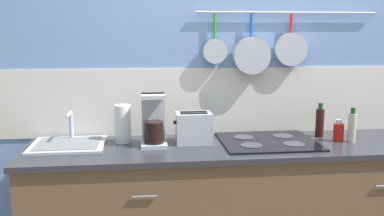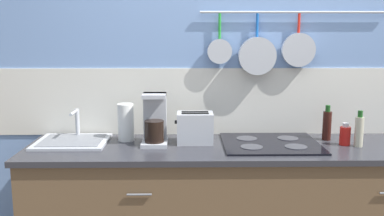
{
  "view_description": "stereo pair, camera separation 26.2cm",
  "coord_description": "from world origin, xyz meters",
  "px_view_note": "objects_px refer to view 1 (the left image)",
  "views": [
    {
      "loc": [
        -0.71,
        -2.57,
        1.63
      ],
      "look_at": [
        -0.41,
        0.0,
        1.17
      ],
      "focal_mm": 40.0,
      "sensor_mm": 36.0,
      "label": 1
    },
    {
      "loc": [
        -0.45,
        -2.59,
        1.63
      ],
      "look_at": [
        -0.41,
        0.0,
        1.17
      ],
      "focal_mm": 40.0,
      "sensor_mm": 36.0,
      "label": 2
    }
  ],
  "objects_px": {
    "coffee_maker": "(153,123)",
    "toaster": "(194,128)",
    "paper_towel_roll": "(123,124)",
    "bottle_vinegar": "(352,127)",
    "bottle_cooking_wine": "(338,132)",
    "bottle_hot_sauce": "(320,122)"
  },
  "relations": [
    {
      "from": "paper_towel_roll",
      "to": "coffee_maker",
      "type": "bearing_deg",
      "value": -21.6
    },
    {
      "from": "bottle_hot_sauce",
      "to": "bottle_vinegar",
      "type": "bearing_deg",
      "value": -48.69
    },
    {
      "from": "coffee_maker",
      "to": "bottle_vinegar",
      "type": "relative_size",
      "value": 1.43
    },
    {
      "from": "toaster",
      "to": "bottle_cooking_wine",
      "type": "relative_size",
      "value": 1.73
    },
    {
      "from": "paper_towel_roll",
      "to": "bottle_vinegar",
      "type": "bearing_deg",
      "value": -6.63
    },
    {
      "from": "coffee_maker",
      "to": "bottle_hot_sauce",
      "type": "relative_size",
      "value": 1.39
    },
    {
      "from": "bottle_cooking_wine",
      "to": "coffee_maker",
      "type": "bearing_deg",
      "value": 177.24
    },
    {
      "from": "bottle_hot_sauce",
      "to": "bottle_vinegar",
      "type": "xyz_separation_m",
      "value": [
        0.15,
        -0.17,
        -0.0
      ]
    },
    {
      "from": "bottle_cooking_wine",
      "to": "bottle_vinegar",
      "type": "xyz_separation_m",
      "value": [
        0.07,
        -0.04,
        0.04
      ]
    },
    {
      "from": "coffee_maker",
      "to": "toaster",
      "type": "bearing_deg",
      "value": 1.61
    },
    {
      "from": "paper_towel_roll",
      "to": "bottle_vinegar",
      "type": "xyz_separation_m",
      "value": [
        1.47,
        -0.17,
        -0.02
      ]
    },
    {
      "from": "coffee_maker",
      "to": "bottle_vinegar",
      "type": "distance_m",
      "value": 1.28
    },
    {
      "from": "coffee_maker",
      "to": "toaster",
      "type": "xyz_separation_m",
      "value": [
        0.26,
        0.01,
        -0.04
      ]
    },
    {
      "from": "bottle_hot_sauce",
      "to": "bottle_cooking_wine",
      "type": "bearing_deg",
      "value": -60.52
    },
    {
      "from": "coffee_maker",
      "to": "bottle_hot_sauce",
      "type": "distance_m",
      "value": 1.13
    },
    {
      "from": "toaster",
      "to": "bottle_hot_sauce",
      "type": "relative_size",
      "value": 1.05
    },
    {
      "from": "paper_towel_roll",
      "to": "coffee_maker",
      "type": "relative_size",
      "value": 0.75
    },
    {
      "from": "coffee_maker",
      "to": "bottle_hot_sauce",
      "type": "xyz_separation_m",
      "value": [
        1.13,
        0.07,
        -0.03
      ]
    },
    {
      "from": "paper_towel_roll",
      "to": "coffee_maker",
      "type": "height_order",
      "value": "coffee_maker"
    },
    {
      "from": "bottle_cooking_wine",
      "to": "toaster",
      "type": "bearing_deg",
      "value": 176.05
    },
    {
      "from": "bottle_hot_sauce",
      "to": "paper_towel_roll",
      "type": "bearing_deg",
      "value": 179.81
    },
    {
      "from": "paper_towel_roll",
      "to": "bottle_cooking_wine",
      "type": "bearing_deg",
      "value": -5.53
    }
  ]
}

